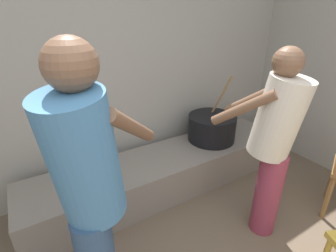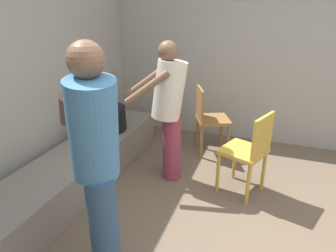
% 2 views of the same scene
% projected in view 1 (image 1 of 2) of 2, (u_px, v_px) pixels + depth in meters
% --- Properties ---
extents(block_enclosure_rear, '(5.37, 0.20, 2.39)m').
position_uv_depth(block_enclosure_rear, '(72.00, 73.00, 2.29)').
color(block_enclosure_rear, '#9E998E').
rests_on(block_enclosure_rear, ground_plane).
extents(hearth_ledge, '(2.75, 0.60, 0.39)m').
position_uv_depth(hearth_ledge, '(166.00, 172.00, 2.62)').
color(hearth_ledge, slate).
rests_on(hearth_ledge, ground_plane).
extents(cooking_pot_main, '(0.52, 0.52, 0.74)m').
position_uv_depth(cooking_pot_main, '(212.00, 128.00, 2.80)').
color(cooking_pot_main, black).
rests_on(cooking_pot_main, hearth_ledge).
extents(cook_in_cream_shirt, '(0.56, 0.71, 1.51)m').
position_uv_depth(cook_in_cream_shirt, '(274.00, 138.00, 1.85)').
color(cook_in_cream_shirt, '#8C3347').
rests_on(cook_in_cream_shirt, ground_plane).
extents(cook_in_blue_shirt, '(0.71, 0.69, 1.64)m').
position_uv_depth(cook_in_blue_shirt, '(90.00, 190.00, 1.20)').
color(cook_in_blue_shirt, navy).
rests_on(cook_in_blue_shirt, ground_plane).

